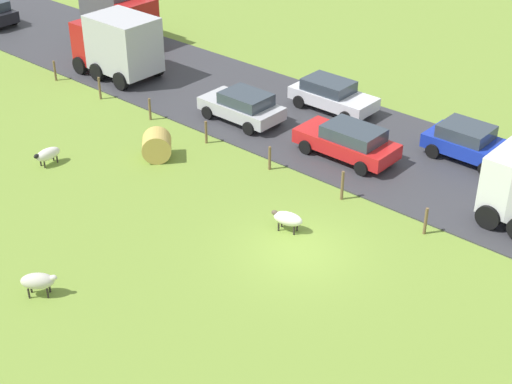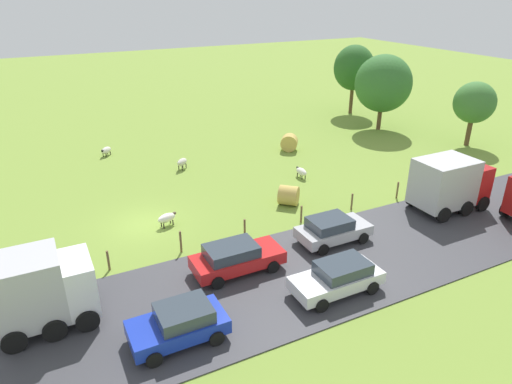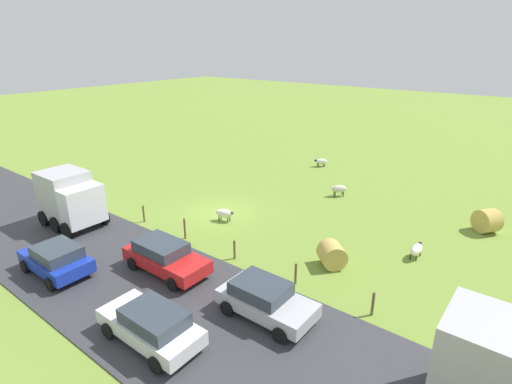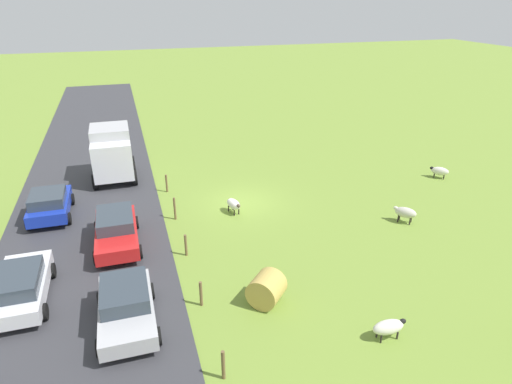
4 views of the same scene
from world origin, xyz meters
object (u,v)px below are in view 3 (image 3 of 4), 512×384
at_px(car_1, 165,256).
at_px(sheep_1, 339,189).
at_px(car_2, 151,324).
at_px(sheep_3, 416,249).
at_px(car_4, 265,299).
at_px(sheep_2, 321,162).
at_px(sheep_0, 225,213).
at_px(hay_bale_1, 487,221).
at_px(hay_bale_0, 332,255).
at_px(truck_1, 70,198).
at_px(car_3, 56,259).

bearing_deg(car_1, sheep_1, 171.95).
bearing_deg(car_2, car_1, -135.75).
bearing_deg(sheep_3, car_4, -21.58).
bearing_deg(car_4, sheep_2, -156.95).
height_order(sheep_0, sheep_3, sheep_0).
xyz_separation_m(car_2, car_4, (-3.88, 2.44, -0.00)).
xyz_separation_m(sheep_3, car_2, (12.67, -5.91, 0.35)).
xyz_separation_m(sheep_2, sheep_3, (11.53, 12.12, 0.01)).
bearing_deg(sheep_0, hay_bale_1, 122.28).
xyz_separation_m(hay_bale_0, hay_bale_1, (-9.24, 5.50, 0.07)).
bearing_deg(car_4, sheep_3, 158.42).
height_order(car_2, car_4, car_2).
distance_m(sheep_0, car_2, 11.20).
distance_m(sheep_3, truck_1, 20.32).
xyz_separation_m(hay_bale_1, car_4, (14.54, -5.82, 0.12)).
distance_m(sheep_2, hay_bale_1, 15.57).
relative_size(sheep_1, hay_bale_1, 0.84).
height_order(hay_bale_0, truck_1, truck_1).
distance_m(sheep_0, hay_bale_0, 8.02).
height_order(sheep_1, sheep_3, sheep_1).
xyz_separation_m(sheep_0, sheep_1, (-8.45, 3.76, 0.05)).
bearing_deg(hay_bale_0, sheep_0, -95.18).
relative_size(hay_bale_0, truck_1, 0.33).
height_order(car_1, car_3, car_1).
distance_m(sheep_1, truck_1, 18.26).
relative_size(sheep_1, car_4, 0.29).
distance_m(sheep_0, truck_1, 9.48).
xyz_separation_m(hay_bale_1, car_3, (18.18, -15.84, 0.13)).
bearing_deg(sheep_0, sheep_3, 103.95).
height_order(sheep_1, hay_bale_1, hay_bale_1).
distance_m(car_3, car_4, 10.66).
bearing_deg(car_2, sheep_2, -165.62).
bearing_deg(car_4, sheep_0, -128.11).
relative_size(sheep_3, car_4, 0.31).
relative_size(car_2, car_3, 1.12).
height_order(hay_bale_1, car_1, car_1).
bearing_deg(car_3, sheep_1, 161.35).
xyz_separation_m(sheep_3, car_1, (9.02, -9.47, 0.36)).
bearing_deg(sheep_3, car_3, -47.37).
bearing_deg(sheep_1, sheep_0, -23.97).
distance_m(hay_bale_0, car_4, 5.30).
height_order(sheep_1, sheep_2, sheep_1).
bearing_deg(car_2, car_3, -91.86).
distance_m(truck_1, car_4, 14.73).
bearing_deg(car_1, car_3, -49.85).
xyz_separation_m(sheep_1, car_4, (14.47, 3.91, 0.26)).
relative_size(sheep_0, sheep_2, 1.12).
bearing_deg(sheep_2, sheep_0, 3.89).
xyz_separation_m(car_1, car_3, (3.40, -4.03, -0.01)).
distance_m(hay_bale_0, hay_bale_1, 10.76).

